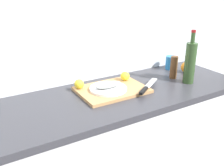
% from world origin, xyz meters
% --- Properties ---
extents(back_wall, '(3.20, 0.05, 2.50)m').
position_xyz_m(back_wall, '(0.00, 0.33, 1.25)').
color(back_wall, silver).
rests_on(back_wall, ground_plane).
extents(kitchen_counter, '(2.00, 0.60, 0.90)m').
position_xyz_m(kitchen_counter, '(0.00, 0.00, 0.45)').
color(kitchen_counter, white).
rests_on(kitchen_counter, ground_plane).
extents(cutting_board, '(0.43, 0.31, 0.02)m').
position_xyz_m(cutting_board, '(0.10, 0.05, 0.91)').
color(cutting_board, tan).
rests_on(cutting_board, kitchen_counter).
extents(white_plate, '(0.24, 0.24, 0.01)m').
position_xyz_m(white_plate, '(0.07, 0.04, 0.93)').
color(white_plate, white).
rests_on(white_plate, cutting_board).
extents(fish_fillet, '(0.18, 0.08, 0.04)m').
position_xyz_m(fish_fillet, '(0.07, 0.04, 0.95)').
color(fish_fillet, '#999E99').
rests_on(fish_fillet, white_plate).
extents(chef_knife, '(0.26, 0.18, 0.02)m').
position_xyz_m(chef_knife, '(0.29, -0.07, 0.93)').
color(chef_knife, silver).
rests_on(chef_knife, cutting_board).
extents(lemon_0, '(0.06, 0.06, 0.06)m').
position_xyz_m(lemon_0, '(0.25, 0.13, 0.95)').
color(lemon_0, yellow).
rests_on(lemon_0, cutting_board).
extents(lemon_1, '(0.06, 0.06, 0.06)m').
position_xyz_m(lemon_1, '(-0.08, 0.15, 0.95)').
color(lemon_1, yellow).
rests_on(lemon_1, cutting_board).
extents(wine_bottle, '(0.07, 0.07, 0.37)m').
position_xyz_m(wine_bottle, '(0.64, -0.09, 1.05)').
color(wine_bottle, '#2D4723').
rests_on(wine_bottle, kitchen_counter).
extents(coffee_mug_0, '(0.12, 0.08, 0.11)m').
position_xyz_m(coffee_mug_0, '(0.74, 0.20, 0.95)').
color(coffee_mug_0, '#2672B2').
rests_on(coffee_mug_0, kitchen_counter).
extents(orange_1, '(0.08, 0.08, 0.08)m').
position_xyz_m(orange_1, '(0.78, 0.08, 0.94)').
color(orange_1, orange).
rests_on(orange_1, kitchen_counter).
extents(pepper_mill, '(0.05, 0.05, 0.16)m').
position_xyz_m(pepper_mill, '(0.61, 0.04, 0.98)').
color(pepper_mill, brown).
rests_on(pepper_mill, kitchen_counter).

